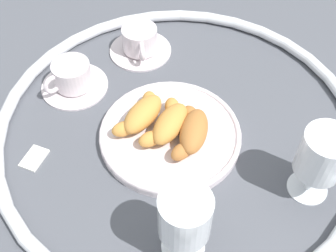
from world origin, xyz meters
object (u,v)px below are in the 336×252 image
Objects in this scene: pastry_plate at (168,133)px; croissant_large at (192,131)px; coffee_cup_near at (72,78)px; coffee_cup_far at (140,42)px; juice_glass_left at (185,217)px; juice_glass_right at (322,156)px; croissant_extra at (142,114)px; croissant_small at (166,122)px; sugar_packet at (34,157)px.

croissant_large is at bearing -79.42° from pastry_plate.
coffee_cup_near is 1.00× the size of coffee_cup_far.
juice_glass_right is at bearing -29.00° from juice_glass_left.
croissant_extra is 0.18m from coffee_cup_near.
pastry_plate is at bearing -82.77° from croissant_small.
sugar_packet is at bearing 117.65° from juice_glass_right.
coffee_cup_near is at bearing 164.87° from coffee_cup_far.
pastry_plate is 0.05m from croissant_large.
coffee_cup_far is at bearing 45.43° from juice_glass_left.
croissant_large is at bearing -123.14° from coffee_cup_far.
croissant_small is 0.97× the size of juice_glass_right.
croissant_extra is at bearing -141.76° from coffee_cup_far.
juice_glass_right is at bearing -80.50° from pastry_plate.
croissant_small reaches higher than pastry_plate.
croissant_large is 0.29m from sugar_packet.
coffee_cup_far is at bearing 38.24° from croissant_extra.
juice_glass_right is (0.04, -0.26, 0.09)m from pastry_plate.
croissant_extra is at bearing 99.72° from juice_glass_right.
sugar_packet is at bearing -159.75° from coffee_cup_near.
sugar_packet is (-0.18, 0.17, -0.01)m from pastry_plate.
juice_glass_right reaches higher than croissant_small.
coffee_cup_far is at bearing 49.29° from pastry_plate.
croissant_small is 1.00× the size of coffee_cup_far.
coffee_cup_far is at bearing -9.45° from sugar_packet.
croissant_small and croissant_extra have the same top height.
coffee_cup_far is (0.16, 0.18, -0.01)m from croissant_small.
juice_glass_left is 0.32m from sugar_packet.
coffee_cup_near is 0.50m from juice_glass_right.
juice_glass_right reaches higher than croissant_large.
croissant_extra and coffee_cup_far have the same top height.
croissant_extra is at bearing 100.76° from pastry_plate.
pastry_plate is 0.06m from croissant_extra.
pastry_plate is 0.23m from juice_glass_left.
coffee_cup_near is 0.41m from juice_glass_left.
juice_glass_right is at bearing -80.73° from croissant_large.
coffee_cup_far is at bearing 48.74° from croissant_small.
croissant_small is at bearing -79.01° from croissant_extra.
croissant_large is (0.01, -0.05, 0.03)m from pastry_plate.
juice_glass_left is 2.80× the size of sugar_packet.
juice_glass_left reaches higher than croissant_small.
coffee_cup_near reaches higher than sugar_packet.
sugar_packet is (-0.34, -0.02, -0.02)m from coffee_cup_far.
croissant_large is 0.28m from coffee_cup_far.
croissant_small is 0.99× the size of croissant_extra.
coffee_cup_near is at bearing 91.28° from pastry_plate.
juice_glass_left is at bearing -99.94° from sugar_packet.
croissant_large is at bearing -61.29° from sugar_packet.
juice_glass_left reaches higher than pastry_plate.
pastry_plate is 1.91× the size of croissant_extra.
coffee_cup_near is at bearing 92.85° from croissant_large.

